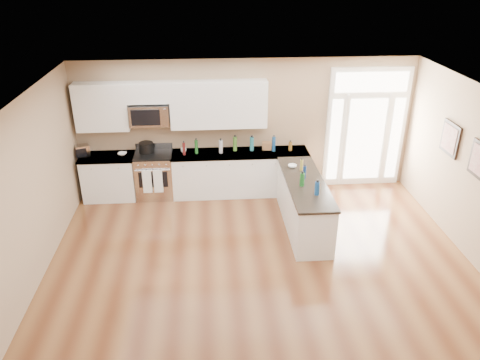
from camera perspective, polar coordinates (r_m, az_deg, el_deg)
The scene contains 19 objects.
ground at distance 7.05m, azimuth 3.57°, elevation -15.33°, with size 8.00×8.00×0.00m, color #592E19.
room_shell at distance 6.07m, azimuth 4.01°, elevation -3.06°, with size 8.00×8.00×8.00m.
back_cabinet_left at distance 10.09m, azimuth -15.58°, elevation 0.23°, with size 1.10×0.66×0.94m.
back_cabinet_right at distance 9.90m, azimuth -0.01°, elevation 0.73°, with size 2.85×0.66×0.94m.
peninsula_cabinet at distance 8.76m, azimuth 7.76°, elevation -3.08°, with size 0.69×2.32×0.94m.
upper_cabinet_left at distance 9.71m, azimuth -16.53°, elevation 8.54°, with size 1.04×0.33×0.95m, color white.
upper_cabinet_right at distance 9.49m, azimuth -2.61°, elevation 9.19°, with size 1.94×0.33×0.95m, color white.
upper_cabinet_short at distance 9.48m, azimuth -11.15°, elevation 10.44°, with size 0.82×0.33×0.40m, color white.
microwave at distance 9.56m, azimuth -10.96°, elevation 7.84°, with size 0.78×0.41×0.42m.
entry_door at distance 10.35m, azimuth 15.07°, elevation 6.13°, with size 1.70×0.10×2.60m.
wall_art_near at distance 9.08m, azimuth 24.26°, elevation 4.62°, with size 0.05×0.58×0.58m.
kitchen_range at distance 9.92m, azimuth -10.35°, elevation 0.61°, with size 0.77×0.68×1.08m.
stockpot at distance 9.82m, azimuth -11.37°, elevation 3.95°, with size 0.29×0.29×0.23m, color black.
toaster_oven at distance 10.00m, azimuth -18.64°, elevation 3.43°, with size 0.27×0.21×0.23m, color silver.
cardboard_box at distance 9.83m, azimuth 3.29°, elevation 4.19°, with size 0.19×0.14×0.16m, color brown.
bowl_left at distance 9.86m, azimuth -14.15°, elevation 3.12°, with size 0.18×0.18×0.04m, color white.
bowl_peninsula at distance 9.04m, azimuth 6.41°, elevation 1.69°, with size 0.16×0.16×0.05m, color white.
cup_counter at distance 9.74m, azimuth -6.89°, elevation 3.62°, with size 0.12×0.12×0.09m, color white.
counter_bottles at distance 9.22m, azimuth 2.21°, elevation 3.08°, with size 2.38×2.17×0.31m.
Camera 1 is at (-0.81, -5.26, 4.63)m, focal length 35.00 mm.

